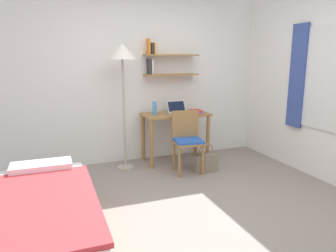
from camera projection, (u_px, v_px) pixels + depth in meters
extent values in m
plane|color=gray|center=(195.00, 214.00, 3.28)|extent=(5.28, 5.28, 0.00)
cube|color=white|center=(140.00, 78.00, 4.86)|extent=(4.40, 0.05, 2.60)
cube|color=#9E703D|center=(171.00, 75.00, 4.89)|extent=(0.86, 0.22, 0.02)
cube|color=#333338|center=(149.00, 67.00, 4.77)|extent=(0.04, 0.14, 0.23)
cube|color=silver|center=(152.00, 67.00, 4.79)|extent=(0.03, 0.13, 0.22)
cube|color=#9E703D|center=(171.00, 55.00, 4.83)|extent=(0.86, 0.22, 0.02)
cube|color=orange|center=(148.00, 46.00, 4.70)|extent=(0.02, 0.15, 0.23)
cube|color=#333338|center=(151.00, 49.00, 4.72)|extent=(0.03, 0.15, 0.17)
cube|color=orange|center=(154.00, 49.00, 4.74)|extent=(0.02, 0.14, 0.17)
cube|color=silver|center=(332.00, 79.00, 3.90)|extent=(0.02, 0.93, 1.34)
cube|color=white|center=(333.00, 79.00, 3.90)|extent=(0.01, 0.87, 1.28)
cube|color=#384C93|center=(297.00, 76.00, 4.41)|extent=(0.03, 0.28, 1.44)
cube|color=#9E703D|center=(44.00, 233.00, 2.66)|extent=(0.86, 1.87, 0.28)
cube|color=silver|center=(42.00, 210.00, 2.61)|extent=(0.83, 1.82, 0.16)
cube|color=#DB383D|center=(40.00, 204.00, 2.49)|extent=(0.88, 1.53, 0.04)
cube|color=white|center=(42.00, 167.00, 3.25)|extent=(0.60, 0.28, 0.10)
cube|color=#9E703D|center=(175.00, 114.00, 4.84)|extent=(1.02, 0.53, 0.03)
cylinder|color=#9E703D|center=(152.00, 145.00, 4.56)|extent=(0.06, 0.06, 0.74)
cylinder|color=#9E703D|center=(208.00, 139.00, 4.88)|extent=(0.06, 0.06, 0.74)
cylinder|color=#9E703D|center=(143.00, 138.00, 4.96)|extent=(0.06, 0.06, 0.74)
cylinder|color=#9E703D|center=(196.00, 133.00, 5.28)|extent=(0.06, 0.06, 0.74)
cube|color=#9E703D|center=(188.00, 143.00, 4.40)|extent=(0.46, 0.43, 0.03)
cube|color=blue|center=(188.00, 141.00, 4.40)|extent=(0.42, 0.40, 0.04)
cube|color=#9E703D|center=(185.00, 124.00, 4.51)|extent=(0.39, 0.09, 0.39)
cylinder|color=#9E703D|center=(179.00, 162.00, 4.26)|extent=(0.04, 0.04, 0.43)
cylinder|color=#9E703D|center=(203.00, 160.00, 4.34)|extent=(0.04, 0.04, 0.43)
cylinder|color=#9E703D|center=(174.00, 156.00, 4.56)|extent=(0.04, 0.04, 0.43)
cylinder|color=#9E703D|center=(196.00, 154.00, 4.63)|extent=(0.04, 0.04, 0.43)
cylinder|color=#B2A893|center=(126.00, 167.00, 4.66)|extent=(0.24, 0.24, 0.02)
cylinder|color=#B2A893|center=(124.00, 115.00, 4.50)|extent=(0.03, 0.03, 1.56)
cone|color=silver|center=(122.00, 51.00, 4.31)|extent=(0.39, 0.39, 0.22)
cube|color=#B7BABF|center=(178.00, 113.00, 4.87)|extent=(0.30, 0.20, 0.01)
cube|color=#B7BABF|center=(176.00, 106.00, 4.90)|extent=(0.30, 0.09, 0.18)
cube|color=black|center=(176.00, 106.00, 4.90)|extent=(0.27, 0.08, 0.15)
cylinder|color=#4C99DB|center=(155.00, 108.00, 4.70)|extent=(0.07, 0.07, 0.20)
cube|color=purple|center=(195.00, 112.00, 4.91)|extent=(0.17, 0.25, 0.03)
cube|color=#D13D38|center=(196.00, 110.00, 4.91)|extent=(0.14, 0.21, 0.02)
cube|color=gray|center=(206.00, 163.00, 4.49)|extent=(0.33, 0.12, 0.26)
torus|color=gray|center=(206.00, 151.00, 4.45)|extent=(0.23, 0.02, 0.23)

